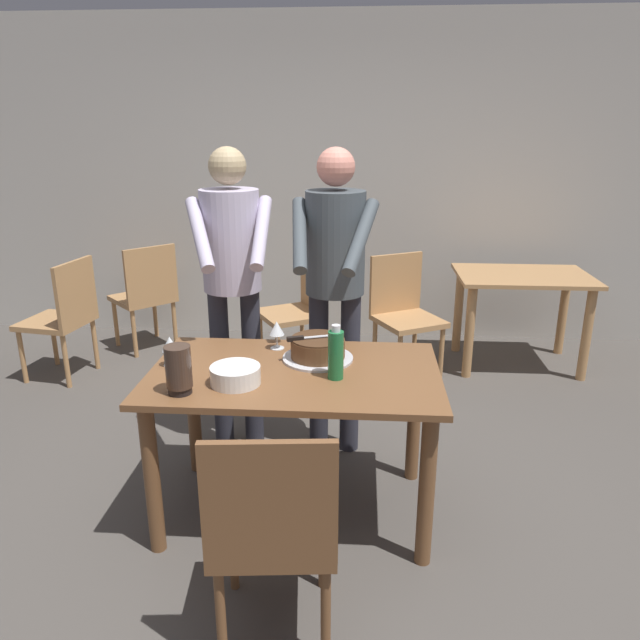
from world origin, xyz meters
TOP-DOWN VIEW (x-y plane):
  - ground_plane at (0.00, 0.00)m, footprint 14.00×14.00m
  - back_wall at (0.00, 2.71)m, footprint 10.00×0.12m
  - main_dining_table at (0.00, 0.00)m, footprint 1.33×0.81m
  - cake_on_platter at (0.10, 0.15)m, footprint 0.34×0.34m
  - cake_knife at (0.03, 0.12)m, footprint 0.26×0.11m
  - plate_stack at (-0.24, -0.16)m, footprint 0.22×0.22m
  - wine_glass_near at (-0.12, 0.28)m, footprint 0.08×0.08m
  - wine_glass_far at (-0.58, 0.02)m, footprint 0.08×0.08m
  - water_bottle at (0.19, -0.07)m, footprint 0.07×0.07m
  - hurricane_lamp at (-0.45, -0.27)m, footprint 0.11×0.11m
  - person_cutting_cake at (0.15, 0.62)m, footprint 0.47×0.56m
  - person_standing_beside at (-0.41, 0.65)m, footprint 0.46×0.58m
  - chair_near_side at (0.01, -0.78)m, footprint 0.48×0.48m
  - background_table at (1.54, 2.01)m, footprint 1.00×0.70m
  - background_chair_0 at (-1.89, 1.52)m, footprint 0.50×0.50m
  - background_chair_1 at (0.62, 1.81)m, footprint 0.60×0.60m
  - background_chair_2 at (-1.49, 2.14)m, footprint 0.62×0.62m
  - background_chair_3 at (-0.18, 1.88)m, footprint 0.60×0.60m

SIDE VIEW (x-z plane):
  - ground_plane at x=0.00m, z-range 0.00..0.00m
  - chair_near_side at x=0.01m, z-range 0.04..0.94m
  - background_chair_0 at x=-1.89m, z-range 0.04..0.94m
  - background_chair_1 at x=0.62m, z-range 0.04..0.94m
  - background_chair_2 at x=-1.49m, z-range 0.04..0.94m
  - background_chair_3 at x=-0.18m, z-range 0.04..0.94m
  - background_table at x=1.54m, z-range 0.21..0.95m
  - main_dining_table at x=0.00m, z-range 0.25..1.00m
  - plate_stack at x=-0.24m, z-range 0.75..0.83m
  - cake_on_platter at x=0.10m, z-range 0.75..0.86m
  - wine_glass_near at x=-0.12m, z-range 0.78..0.92m
  - wine_glass_far at x=-0.58m, z-range 0.78..0.92m
  - hurricane_lamp at x=-0.45m, z-range 0.75..0.96m
  - water_bottle at x=0.19m, z-range 0.74..0.99m
  - cake_knife at x=0.03m, z-range 0.86..0.88m
  - person_cutting_cake at x=0.15m, z-range 0.22..1.94m
  - person_standing_beside at x=-0.41m, z-range 0.22..1.94m
  - back_wall at x=0.00m, z-range 0.00..2.70m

